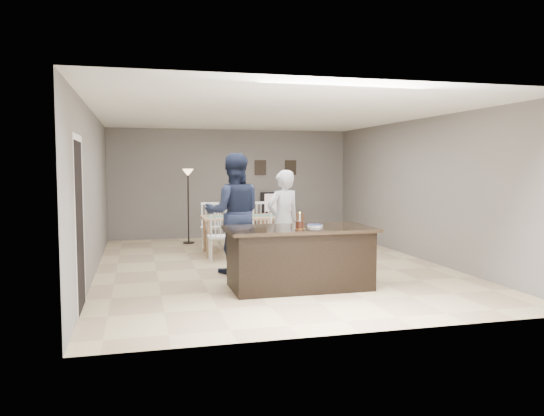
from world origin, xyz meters
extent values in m
plane|color=#D4BA88|center=(0.00, 0.00, 0.00)|extent=(8.00, 8.00, 0.00)
plane|color=slate|center=(0.00, 4.00, 1.35)|extent=(6.00, 0.00, 6.00)
plane|color=slate|center=(0.00, -4.00, 1.35)|extent=(6.00, 0.00, 6.00)
plane|color=slate|center=(-3.00, 0.00, 1.35)|extent=(0.00, 8.00, 8.00)
plane|color=slate|center=(3.00, 0.00, 1.35)|extent=(0.00, 8.00, 8.00)
plane|color=white|center=(0.00, 0.00, 2.70)|extent=(8.00, 8.00, 0.00)
cube|color=black|center=(0.00, -1.80, 0.42)|extent=(2.00, 1.00, 0.85)
cube|color=black|center=(0.00, -1.80, 0.88)|extent=(2.15, 1.10, 0.05)
cube|color=brown|center=(1.20, 3.77, 0.30)|extent=(1.20, 0.40, 0.60)
imported|color=black|center=(1.20, 3.84, 0.86)|extent=(0.91, 0.12, 0.53)
plane|color=orange|center=(1.20, 3.76, 0.87)|extent=(0.78, 0.00, 0.78)
cube|color=black|center=(0.75, 3.98, 1.75)|extent=(0.30, 0.02, 0.38)
cube|color=black|center=(1.55, 3.98, 1.75)|extent=(0.30, 0.02, 0.38)
plane|color=black|center=(-2.99, -2.30, 1.05)|extent=(0.00, 2.10, 2.10)
plane|color=white|center=(-2.99, -2.30, 2.14)|extent=(0.00, 1.02, 1.02)
imported|color=#BCBBC0|center=(0.11, -0.51, 0.86)|extent=(0.73, 0.59, 1.72)
imported|color=#181F36|center=(-0.73, -0.45, 1.00)|extent=(1.06, 0.87, 2.01)
cylinder|color=gold|center=(-0.05, -1.98, 0.90)|extent=(0.16, 0.16, 0.00)
cylinder|color=#36170E|center=(-0.05, -1.98, 0.96)|extent=(0.11, 0.11, 0.10)
cylinder|color=white|center=(-0.05, -1.98, 1.06)|extent=(0.02, 0.02, 0.11)
sphere|color=#FFBF4C|center=(-0.05, -1.98, 1.13)|extent=(0.02, 0.02, 0.02)
cylinder|color=white|center=(0.23, -1.83, 0.91)|extent=(0.23, 0.23, 0.01)
cylinder|color=white|center=(0.23, -1.83, 0.92)|extent=(0.23, 0.23, 0.01)
cylinder|color=white|center=(0.23, -1.83, 0.93)|extent=(0.23, 0.23, 0.01)
cylinder|color=#2F3F91|center=(0.23, -1.83, 0.93)|extent=(0.23, 0.23, 0.00)
cube|color=#9F7956|center=(-0.22, 1.38, 0.75)|extent=(1.67, 0.97, 0.04)
cylinder|color=#9F7956|center=(-0.97, 1.02, 0.37)|extent=(0.06, 0.06, 0.73)
cylinder|color=#9F7956|center=(0.53, 1.74, 0.37)|extent=(0.06, 0.06, 0.73)
cube|color=#447A63|center=(-0.22, 1.38, 0.78)|extent=(1.45, 0.40, 0.01)
cube|color=white|center=(-0.81, 0.67, 0.46)|extent=(0.44, 0.42, 0.04)
cylinder|color=white|center=(-0.99, 0.51, 0.22)|extent=(0.03, 0.03, 0.44)
cylinder|color=white|center=(-0.63, 0.83, 0.22)|extent=(0.03, 0.03, 0.44)
cube|color=white|center=(-0.81, 0.49, 0.98)|extent=(0.39, 0.04, 0.05)
cube|color=white|center=(0.32, 0.64, 0.46)|extent=(0.44, 0.42, 0.04)
cylinder|color=white|center=(0.15, 0.48, 0.22)|extent=(0.03, 0.03, 0.44)
cylinder|color=white|center=(0.50, 0.81, 0.22)|extent=(0.03, 0.03, 0.44)
cube|color=white|center=(0.32, 0.46, 0.98)|extent=(0.39, 0.04, 0.05)
cube|color=white|center=(-0.77, 2.12, 0.46)|extent=(0.44, 0.42, 0.04)
cylinder|color=white|center=(-0.59, 2.28, 0.22)|extent=(0.03, 0.03, 0.44)
cylinder|color=white|center=(-0.95, 1.96, 0.22)|extent=(0.03, 0.03, 0.44)
cube|color=white|center=(-0.77, 2.30, 0.98)|extent=(0.39, 0.04, 0.05)
cube|color=white|center=(0.36, 2.09, 0.46)|extent=(0.44, 0.42, 0.04)
cylinder|color=white|center=(0.54, 2.25, 0.22)|extent=(0.03, 0.03, 0.44)
cylinder|color=white|center=(0.18, 1.93, 0.22)|extent=(0.03, 0.03, 0.44)
cube|color=white|center=(0.37, 2.27, 0.98)|extent=(0.39, 0.04, 0.05)
cylinder|color=black|center=(-1.16, 3.14, 0.01)|extent=(0.26, 0.26, 0.03)
cylinder|color=black|center=(-1.16, 3.14, 0.81)|extent=(0.03, 0.03, 1.59)
cone|color=#FCD18A|center=(-1.16, 3.14, 1.64)|extent=(0.26, 0.26, 0.17)
camera|label=1|loc=(-2.29, -9.17, 1.80)|focal=35.00mm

